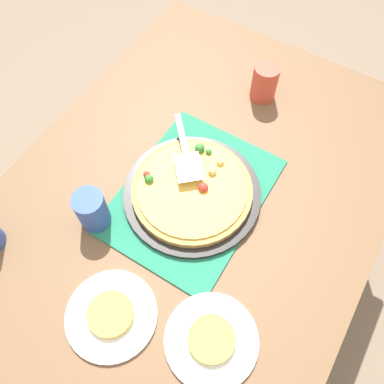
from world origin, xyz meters
TOP-DOWN VIEW (x-y plane):
  - ground_plane at (0.00, 0.00)m, footprint 8.00×8.00m
  - dining_table at (0.00, 0.00)m, footprint 1.40×1.00m
  - placemat at (0.00, 0.00)m, footprint 0.48×0.36m
  - pizza_pan at (0.00, 0.00)m, footprint 0.38×0.38m
  - pizza at (-0.00, -0.00)m, footprint 0.33×0.33m
  - plate_near_left at (0.38, 0.01)m, footprint 0.22×0.22m
  - plate_far_right at (0.30, 0.24)m, footprint 0.22×0.22m
  - served_slice_left at (0.38, 0.01)m, footprint 0.11×0.11m
  - served_slice_right at (0.30, 0.24)m, footprint 0.11×0.11m
  - cup_near at (-0.43, 0.00)m, footprint 0.08×0.08m
  - cup_far at (0.20, -0.18)m, footprint 0.08×0.08m
  - pizza_server at (-0.07, -0.07)m, footprint 0.20×0.19m

SIDE VIEW (x-z plane):
  - ground_plane at x=0.00m, z-range 0.00..0.00m
  - dining_table at x=0.00m, z-range 0.27..1.02m
  - placemat at x=0.00m, z-range 0.75..0.76m
  - plate_near_left at x=0.38m, z-range 0.75..0.76m
  - plate_far_right at x=0.30m, z-range 0.75..0.76m
  - pizza_pan at x=0.00m, z-range 0.76..0.77m
  - served_slice_left at x=0.38m, z-range 0.76..0.78m
  - served_slice_right at x=0.30m, z-range 0.76..0.78m
  - pizza at x=0.00m, z-range 0.76..0.81m
  - cup_near at x=-0.43m, z-range 0.75..0.87m
  - cup_far at x=0.20m, z-range 0.75..0.87m
  - pizza_server at x=-0.07m, z-range 0.82..0.82m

